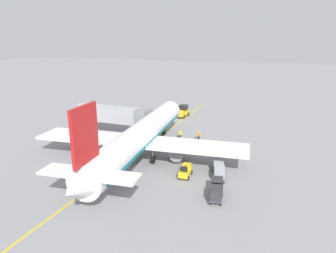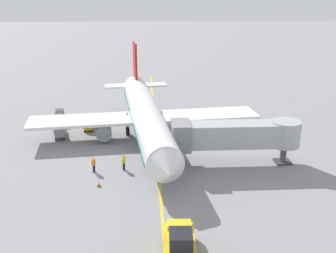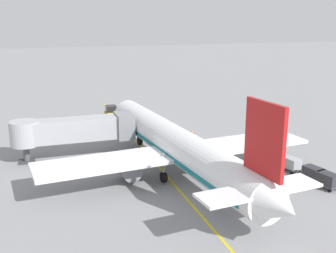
# 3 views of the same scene
# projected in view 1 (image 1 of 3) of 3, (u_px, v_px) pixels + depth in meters

# --- Properties ---
(ground_plane) EXTENTS (400.00, 400.00, 0.00)m
(ground_plane) POSITION_uv_depth(u_px,v_px,m) (133.00, 157.00, 44.12)
(ground_plane) COLOR gray
(gate_lead_in_line) EXTENTS (0.24, 80.00, 0.01)m
(gate_lead_in_line) POSITION_uv_depth(u_px,v_px,m) (133.00, 157.00, 44.12)
(gate_lead_in_line) COLOR gold
(gate_lead_in_line) RESTS_ON ground
(parked_airliner) EXTENTS (30.38, 37.35, 10.63)m
(parked_airliner) POSITION_uv_depth(u_px,v_px,m) (141.00, 136.00, 43.15)
(parked_airliner) COLOR white
(parked_airliner) RESTS_ON ground
(jet_bridge) EXTENTS (14.31, 3.50, 4.98)m
(jet_bridge) POSITION_uv_depth(u_px,v_px,m) (113.00, 115.00, 54.42)
(jet_bridge) COLOR #A8AAAF
(jet_bridge) RESTS_ON ground
(pushback_tractor) EXTENTS (2.37, 4.48, 2.40)m
(pushback_tractor) POSITION_uv_depth(u_px,v_px,m) (182.00, 111.00, 67.07)
(pushback_tractor) COLOR gold
(pushback_tractor) RESTS_ON ground
(baggage_tug_lead) EXTENTS (1.42, 2.57, 1.62)m
(baggage_tug_lead) POSITION_uv_depth(u_px,v_px,m) (186.00, 171.00, 37.61)
(baggage_tug_lead) COLOR gold
(baggage_tug_lead) RESTS_ON ground
(baggage_cart_front) EXTENTS (1.72, 2.98, 1.58)m
(baggage_cart_front) POSITION_uv_depth(u_px,v_px,m) (219.00, 164.00, 39.29)
(baggage_cart_front) COLOR #4C4C51
(baggage_cart_front) RESTS_ON ground
(baggage_cart_second_in_train) EXTENTS (1.72, 2.98, 1.58)m
(baggage_cart_second_in_train) POSITION_uv_depth(u_px,v_px,m) (219.00, 173.00, 36.64)
(baggage_cart_second_in_train) COLOR #4C4C51
(baggage_cart_second_in_train) RESTS_ON ground
(baggage_cart_third_in_train) EXTENTS (1.72, 2.98, 1.58)m
(baggage_cart_third_in_train) POSITION_uv_depth(u_px,v_px,m) (217.00, 185.00, 33.51)
(baggage_cart_third_in_train) COLOR #4C4C51
(baggage_cart_third_in_train) RESTS_ON ground
(baggage_cart_tail_end) EXTENTS (1.72, 2.98, 1.58)m
(baggage_cart_tail_end) POSITION_uv_depth(u_px,v_px,m) (216.00, 193.00, 31.77)
(baggage_cart_tail_end) COLOR #4C4C51
(baggage_cart_tail_end) RESTS_ON ground
(ground_crew_wing_walker) EXTENTS (0.46, 0.66, 1.69)m
(ground_crew_wing_walker) POSITION_uv_depth(u_px,v_px,m) (199.00, 135.00, 50.96)
(ground_crew_wing_walker) COLOR #232328
(ground_crew_wing_walker) RESTS_ON ground
(ground_crew_loader) EXTENTS (0.46, 0.66, 1.69)m
(ground_crew_loader) POSITION_uv_depth(u_px,v_px,m) (180.00, 134.00, 51.71)
(ground_crew_loader) COLOR #232328
(ground_crew_loader) RESTS_ON ground
(safety_cone_nose_left) EXTENTS (0.36, 0.36, 0.59)m
(safety_cone_nose_left) POSITION_uv_depth(u_px,v_px,m) (199.00, 133.00, 54.46)
(safety_cone_nose_left) COLOR black
(safety_cone_nose_left) RESTS_ON ground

